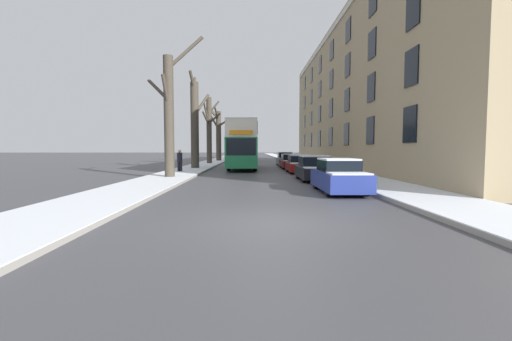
{
  "coord_description": "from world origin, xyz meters",
  "views": [
    {
      "loc": [
        -0.59,
        -8.51,
        1.86
      ],
      "look_at": [
        -0.22,
        17.53,
        0.2
      ],
      "focal_mm": 24.0,
      "sensor_mm": 36.0,
      "label": 1
    }
  ],
  "objects_px": {
    "bare_tree_left_0": "(169,113)",
    "parked_car_0": "(339,177)",
    "pedestrian_left_sidewalk": "(180,160)",
    "parked_car_2": "(300,164)",
    "parked_car_4": "(285,159)",
    "oncoming_van": "(243,152)",
    "bare_tree_left_2": "(209,129)",
    "double_decker_bus": "(243,143)",
    "bare_tree_left_3": "(218,133)",
    "parked_car_1": "(315,169)",
    "parked_car_3": "(291,162)",
    "bare_tree_left_1": "(195,122)"
  },
  "relations": [
    {
      "from": "bare_tree_left_0",
      "to": "parked_car_0",
      "type": "relative_size",
      "value": 2.09
    },
    {
      "from": "parked_car_0",
      "to": "pedestrian_left_sidewalk",
      "type": "xyz_separation_m",
      "value": [
        -9.16,
        11.52,
        0.32
      ]
    },
    {
      "from": "parked_car_2",
      "to": "parked_car_4",
      "type": "height_order",
      "value": "parked_car_4"
    },
    {
      "from": "parked_car_0",
      "to": "oncoming_van",
      "type": "xyz_separation_m",
      "value": [
        -4.88,
        36.06,
        0.64
      ]
    },
    {
      "from": "bare_tree_left_2",
      "to": "parked_car_0",
      "type": "distance_m",
      "value": 27.79
    },
    {
      "from": "parked_car_2",
      "to": "pedestrian_left_sidewalk",
      "type": "distance_m",
      "value": 9.18
    },
    {
      "from": "bare_tree_left_0",
      "to": "double_decker_bus",
      "type": "height_order",
      "value": "bare_tree_left_0"
    },
    {
      "from": "bare_tree_left_0",
      "to": "bare_tree_left_3",
      "type": "height_order",
      "value": "bare_tree_left_0"
    },
    {
      "from": "parked_car_0",
      "to": "double_decker_bus",
      "type": "bearing_deg",
      "value": 104.72
    },
    {
      "from": "parked_car_0",
      "to": "oncoming_van",
      "type": "relative_size",
      "value": 0.77
    },
    {
      "from": "parked_car_0",
      "to": "parked_car_4",
      "type": "distance_m",
      "value": 23.31
    },
    {
      "from": "parked_car_0",
      "to": "bare_tree_left_2",
      "type": "bearing_deg",
      "value": 108.38
    },
    {
      "from": "bare_tree_left_2",
      "to": "parked_car_2",
      "type": "xyz_separation_m",
      "value": [
        8.69,
        -14.33,
        -3.53
      ]
    },
    {
      "from": "parked_car_1",
      "to": "double_decker_bus",
      "type": "bearing_deg",
      "value": 111.19
    },
    {
      "from": "parked_car_2",
      "to": "oncoming_van",
      "type": "bearing_deg",
      "value": 101.4
    },
    {
      "from": "parked_car_3",
      "to": "oncoming_van",
      "type": "height_order",
      "value": "oncoming_van"
    },
    {
      "from": "oncoming_van",
      "to": "pedestrian_left_sidewalk",
      "type": "height_order",
      "value": "oncoming_van"
    },
    {
      "from": "parked_car_2",
      "to": "oncoming_van",
      "type": "height_order",
      "value": "oncoming_van"
    },
    {
      "from": "parked_car_2",
      "to": "oncoming_van",
      "type": "distance_m",
      "value": 24.73
    },
    {
      "from": "bare_tree_left_2",
      "to": "pedestrian_left_sidewalk",
      "type": "distance_m",
      "value": 14.99
    },
    {
      "from": "bare_tree_left_0",
      "to": "parked_car_3",
      "type": "xyz_separation_m",
      "value": [
        8.72,
        11.13,
        -3.37
      ]
    },
    {
      "from": "bare_tree_left_0",
      "to": "oncoming_van",
      "type": "xyz_separation_m",
      "value": [
        3.84,
        29.56,
        -2.7
      ]
    },
    {
      "from": "parked_car_0",
      "to": "parked_car_3",
      "type": "bearing_deg",
      "value": 90.0
    },
    {
      "from": "double_decker_bus",
      "to": "parked_car_1",
      "type": "distance_m",
      "value": 12.59
    },
    {
      "from": "bare_tree_left_1",
      "to": "parked_car_1",
      "type": "relative_size",
      "value": 2.11
    },
    {
      "from": "parked_car_0",
      "to": "pedestrian_left_sidewalk",
      "type": "distance_m",
      "value": 14.72
    },
    {
      "from": "bare_tree_left_1",
      "to": "parked_car_1",
      "type": "distance_m",
      "value": 14.3
    },
    {
      "from": "bare_tree_left_3",
      "to": "oncoming_van",
      "type": "relative_size",
      "value": 1.44
    },
    {
      "from": "double_decker_bus",
      "to": "parked_car_0",
      "type": "xyz_separation_m",
      "value": [
        4.51,
        -17.16,
        -1.73
      ]
    },
    {
      "from": "oncoming_van",
      "to": "bare_tree_left_2",
      "type": "bearing_deg",
      "value": -111.03
    },
    {
      "from": "bare_tree_left_3",
      "to": "double_decker_bus",
      "type": "height_order",
      "value": "bare_tree_left_3"
    },
    {
      "from": "parked_car_0",
      "to": "bare_tree_left_3",
      "type": "bearing_deg",
      "value": 103.5
    },
    {
      "from": "bare_tree_left_2",
      "to": "bare_tree_left_3",
      "type": "relative_size",
      "value": 1.01
    },
    {
      "from": "bare_tree_left_2",
      "to": "parked_car_3",
      "type": "distance_m",
      "value": 12.68
    },
    {
      "from": "bare_tree_left_2",
      "to": "double_decker_bus",
      "type": "bearing_deg",
      "value": -65.06
    },
    {
      "from": "parked_car_1",
      "to": "parked_car_3",
      "type": "xyz_separation_m",
      "value": [
        0.0,
        12.1,
        -0.03
      ]
    },
    {
      "from": "double_decker_bus",
      "to": "parked_car_4",
      "type": "bearing_deg",
      "value": 53.78
    },
    {
      "from": "bare_tree_left_1",
      "to": "parked_car_4",
      "type": "bearing_deg",
      "value": 38.79
    },
    {
      "from": "bare_tree_left_0",
      "to": "oncoming_van",
      "type": "relative_size",
      "value": 1.61
    },
    {
      "from": "parked_car_0",
      "to": "oncoming_van",
      "type": "distance_m",
      "value": 36.4
    },
    {
      "from": "bare_tree_left_2",
      "to": "double_decker_bus",
      "type": "distance_m",
      "value": 10.09
    },
    {
      "from": "bare_tree_left_1",
      "to": "bare_tree_left_0",
      "type": "bearing_deg",
      "value": -89.85
    },
    {
      "from": "bare_tree_left_3",
      "to": "parked_car_3",
      "type": "height_order",
      "value": "bare_tree_left_3"
    },
    {
      "from": "bare_tree_left_1",
      "to": "double_decker_bus",
      "type": "distance_m",
      "value": 4.7
    },
    {
      "from": "parked_car_3",
      "to": "parked_car_4",
      "type": "relative_size",
      "value": 1.06
    },
    {
      "from": "parked_car_0",
      "to": "parked_car_1",
      "type": "distance_m",
      "value": 5.53
    },
    {
      "from": "pedestrian_left_sidewalk",
      "to": "parked_car_0",
      "type": "bearing_deg",
      "value": -52.26
    },
    {
      "from": "bare_tree_left_1",
      "to": "double_decker_bus",
      "type": "relative_size",
      "value": 0.77
    },
    {
      "from": "bare_tree_left_2",
      "to": "parked_car_1",
      "type": "relative_size",
      "value": 1.94
    },
    {
      "from": "bare_tree_left_3",
      "to": "pedestrian_left_sidewalk",
      "type": "distance_m",
      "value": 24.23
    }
  ]
}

